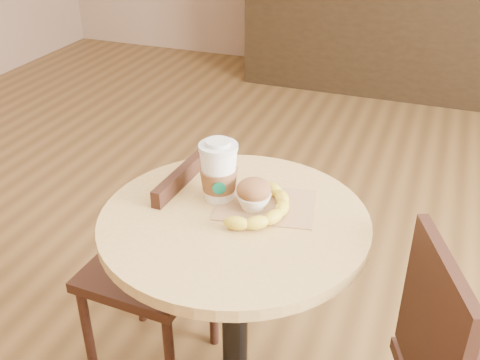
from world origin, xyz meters
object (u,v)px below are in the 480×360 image
at_px(cafe_table, 235,291).
at_px(muffin, 254,194).
at_px(chair_left, 163,262).
at_px(coffee_cup, 219,173).
at_px(banana, 265,207).

bearing_deg(cafe_table, muffin, 58.62).
relative_size(cafe_table, muffin, 8.63).
distance_m(chair_left, muffin, 0.48).
relative_size(cafe_table, chair_left, 0.94).
bearing_deg(coffee_cup, chair_left, 139.84).
distance_m(cafe_table, muffin, 0.28).
bearing_deg(coffee_cup, muffin, -31.43).
bearing_deg(chair_left, cafe_table, 67.72).
xyz_separation_m(cafe_table, banana, (0.07, 0.04, 0.25)).
bearing_deg(muffin, cafe_table, -121.38).
bearing_deg(cafe_table, coffee_cup, 135.16).
bearing_deg(chair_left, muffin, 78.24).
distance_m(cafe_table, coffee_cup, 0.32).
relative_size(cafe_table, banana, 3.15).
xyz_separation_m(cafe_table, coffee_cup, (-0.07, 0.07, 0.31)).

